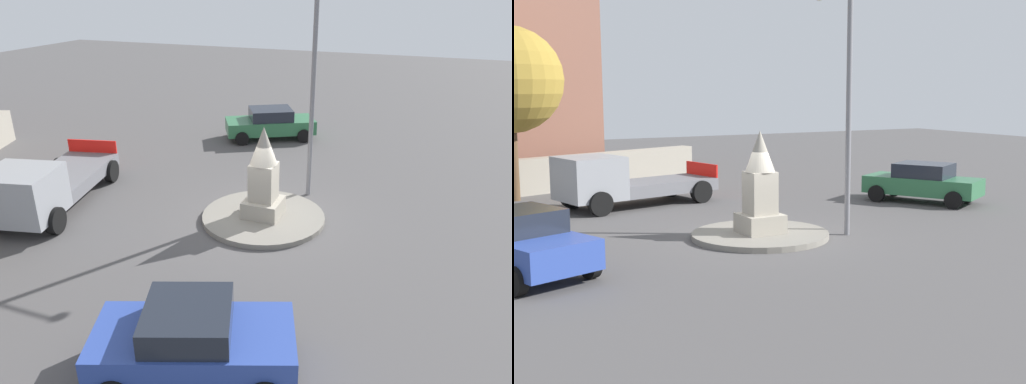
% 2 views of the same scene
% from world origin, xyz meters
% --- Properties ---
extents(ground_plane, '(80.00, 80.00, 0.00)m').
position_xyz_m(ground_plane, '(0.00, 0.00, 0.00)').
color(ground_plane, '#4F4C4C').
extents(traffic_island, '(3.97, 3.97, 0.17)m').
position_xyz_m(traffic_island, '(0.00, 0.00, 0.08)').
color(traffic_island, gray).
rests_on(traffic_island, ground).
extents(monument, '(1.16, 1.16, 2.94)m').
position_xyz_m(monument, '(0.00, 0.00, 1.49)').
color(monument, '#9E9687').
rests_on(monument, traffic_island).
extents(streetlamp, '(3.56, 0.28, 7.65)m').
position_xyz_m(streetlamp, '(-0.84, -2.45, 4.63)').
color(streetlamp, slate).
rests_on(streetlamp, ground).
extents(car_blue_parked_left, '(4.29, 3.09, 1.55)m').
position_xyz_m(car_blue_parked_left, '(-1.00, 6.75, 0.78)').
color(car_blue_parked_left, '#2D479E').
rests_on(car_blue_parked_left, ground).
extents(car_green_far_side, '(4.55, 3.60, 1.48)m').
position_xyz_m(car_green_far_side, '(2.69, -8.38, 0.77)').
color(car_green_far_side, '#2D6B42').
rests_on(car_green_far_side, ground).
extents(truck_grey_parked_right, '(3.43, 6.14, 1.93)m').
position_xyz_m(truck_grey_parked_right, '(6.93, 2.05, 0.94)').
color(truck_grey_parked_right, gray).
rests_on(truck_grey_parked_right, ground).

